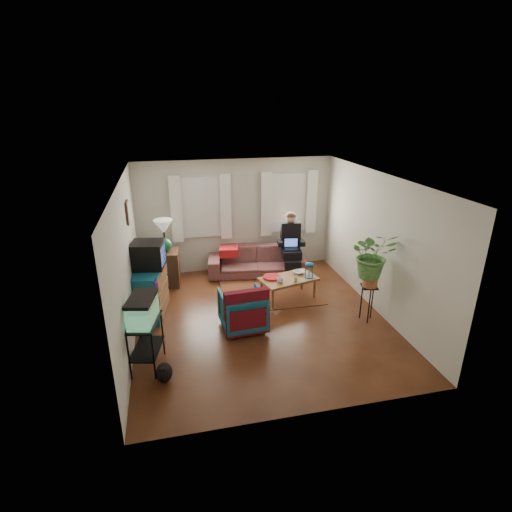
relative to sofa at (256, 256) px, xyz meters
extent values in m
cube|color=#4F2B14|center=(-0.38, -2.05, -0.43)|extent=(4.50, 5.00, 0.01)
cube|color=white|center=(-0.38, -2.05, 2.17)|extent=(4.50, 5.00, 0.01)
cube|color=silver|center=(-0.38, 0.45, 0.87)|extent=(4.50, 0.01, 2.60)
cube|color=silver|center=(-0.38, -4.55, 0.87)|extent=(4.50, 0.01, 2.60)
cube|color=silver|center=(-2.63, -2.05, 0.87)|extent=(0.01, 5.00, 2.60)
cube|color=silver|center=(1.87, -2.05, 0.87)|extent=(0.01, 5.00, 2.60)
cube|color=white|center=(-1.18, 0.43, 1.12)|extent=(1.08, 0.04, 1.38)
cube|color=white|center=(0.87, 0.43, 1.12)|extent=(1.08, 0.04, 1.38)
cube|color=white|center=(-1.18, 0.35, 1.12)|extent=(1.36, 0.06, 1.50)
cube|color=white|center=(0.87, 0.35, 1.12)|extent=(1.36, 0.06, 1.50)
cube|color=#3D2616|center=(-2.60, -1.20, 1.52)|extent=(0.04, 0.32, 0.40)
cube|color=brown|center=(0.07, -1.00, -0.42)|extent=(2.04, 1.65, 0.01)
imported|color=brown|center=(0.00, 0.00, 0.00)|extent=(2.31, 1.21, 0.86)
cube|color=#3D2116|center=(-2.03, -0.15, -0.04)|extent=(0.59, 0.59, 0.78)
cube|color=#125B6C|center=(-2.37, -1.41, 0.03)|extent=(0.69, 1.10, 0.92)
cube|color=black|center=(-2.34, -1.31, 0.73)|extent=(0.65, 0.60, 0.49)
cube|color=black|center=(-2.38, -3.06, -0.04)|extent=(0.53, 0.77, 0.78)
cube|color=#7FD899|center=(-2.38, -3.06, 0.56)|extent=(0.48, 0.70, 0.41)
ellipsoid|color=black|center=(-2.15, -3.44, -0.28)|extent=(0.28, 0.39, 0.31)
imported|color=#105162|center=(-0.77, -2.28, -0.05)|extent=(0.79, 0.75, 0.77)
cube|color=#9E0A0A|center=(-0.75, -2.57, 0.11)|extent=(0.78, 0.23, 0.63)
cube|color=brown|center=(0.35, -1.39, -0.20)|extent=(1.23, 0.87, 0.46)
imported|color=white|center=(0.13, -1.55, 0.08)|extent=(0.15, 0.15, 0.10)
imported|color=beige|center=(0.44, -1.55, 0.08)|extent=(0.12, 0.12, 0.10)
imported|color=white|center=(0.62, -1.21, 0.06)|extent=(0.27, 0.27, 0.05)
cylinder|color=#B21414|center=(0.01, -1.32, 0.05)|extent=(0.42, 0.42, 0.04)
cube|color=black|center=(1.51, -2.51, -0.09)|extent=(0.34, 0.34, 0.68)
imported|color=#599947|center=(1.51, -2.51, 0.73)|extent=(0.91, 0.83, 0.87)
camera|label=1|loc=(-1.91, -8.37, 3.36)|focal=28.00mm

